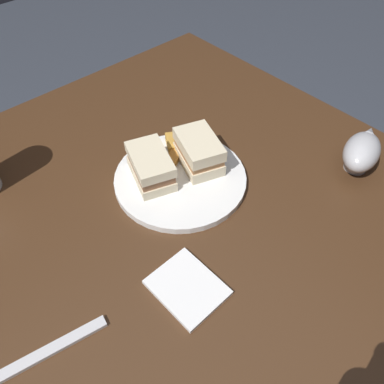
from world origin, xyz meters
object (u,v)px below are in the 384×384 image
object	(u,v)px
plate	(180,179)
sandwich_half_left	(199,152)
sandwich_half_right	(153,165)
napkin	(187,287)
gravy_boat	(362,151)
fork	(44,353)

from	to	relation	value
plate	sandwich_half_left	xyz separation A→B (m)	(-0.00, 0.05, 0.04)
sandwich_half_right	napkin	size ratio (longest dim) A/B	1.12
sandwich_half_left	sandwich_half_right	size ratio (longest dim) A/B	0.99
plate	sandwich_half_left	size ratio (longest dim) A/B	2.10
gravy_boat	fork	world-z (taller)	gravy_boat
gravy_boat	napkin	bearing A→B (deg)	-93.77
plate	sandwich_half_right	bearing A→B (deg)	-133.09
sandwich_half_left	napkin	distance (m)	0.27
plate	gravy_boat	bearing A→B (deg)	53.75
plate	sandwich_half_right	xyz separation A→B (m)	(-0.03, -0.04, 0.04)
sandwich_half_right	gravy_boat	size ratio (longest dim) A/B	0.95
gravy_boat	napkin	xyz separation A→B (m)	(-0.03, -0.43, -0.04)
napkin	fork	bearing A→B (deg)	-105.48
gravy_boat	napkin	world-z (taller)	gravy_boat
plate	napkin	world-z (taller)	plate
plate	napkin	distance (m)	0.23
fork	napkin	bearing A→B (deg)	175.69
plate	gravy_boat	world-z (taller)	gravy_boat
sandwich_half_left	fork	world-z (taller)	sandwich_half_left
plate	sandwich_half_left	distance (m)	0.06
sandwich_half_left	napkin	world-z (taller)	sandwich_half_left
plate	fork	bearing A→B (deg)	-71.06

